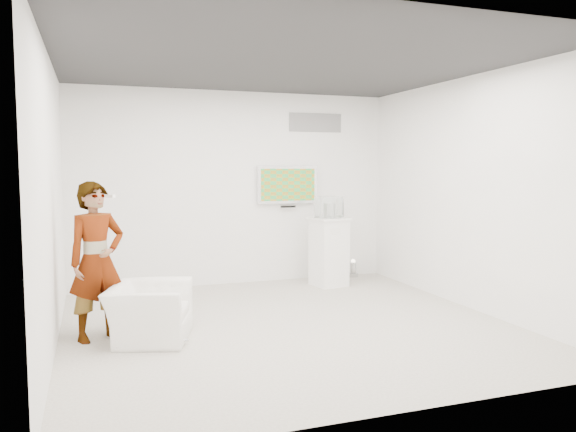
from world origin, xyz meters
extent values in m
cube|color=beige|center=(0.00, 0.00, 0.01)|extent=(5.00, 5.00, 0.01)
cube|color=#292A2C|center=(0.00, 0.00, 3.00)|extent=(5.00, 5.00, 0.01)
cube|color=white|center=(0.00, 2.50, 1.50)|extent=(5.00, 0.01, 3.00)
cube|color=white|center=(0.00, -2.50, 1.50)|extent=(5.00, 0.01, 3.00)
cube|color=white|center=(-2.50, 0.00, 1.50)|extent=(0.01, 5.00, 3.00)
cube|color=white|center=(2.50, 0.00, 1.50)|extent=(0.01, 5.00, 3.00)
cube|color=silver|center=(0.85, 2.45, 1.55)|extent=(1.00, 0.08, 0.60)
cube|color=gray|center=(1.35, 2.49, 2.55)|extent=(0.90, 0.02, 0.30)
imported|color=white|center=(-2.09, 0.16, 0.84)|extent=(0.73, 0.63, 1.69)
imported|color=white|center=(-1.57, -0.04, 0.30)|extent=(1.03, 1.11, 0.59)
cube|color=white|center=(1.32, 1.84, 0.53)|extent=(0.59, 0.59, 1.06)
cylinder|color=silver|center=(1.98, 2.35, 0.14)|extent=(0.20, 0.20, 0.28)
cube|color=white|center=(1.32, 1.84, 1.22)|extent=(0.45, 0.45, 0.33)
cube|color=white|center=(1.32, 1.84, 1.17)|extent=(0.09, 0.17, 0.22)
cube|color=white|center=(-1.92, 0.40, 1.52)|extent=(0.11, 0.14, 0.04)
camera|label=1|loc=(-2.11, -6.05, 1.84)|focal=35.00mm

